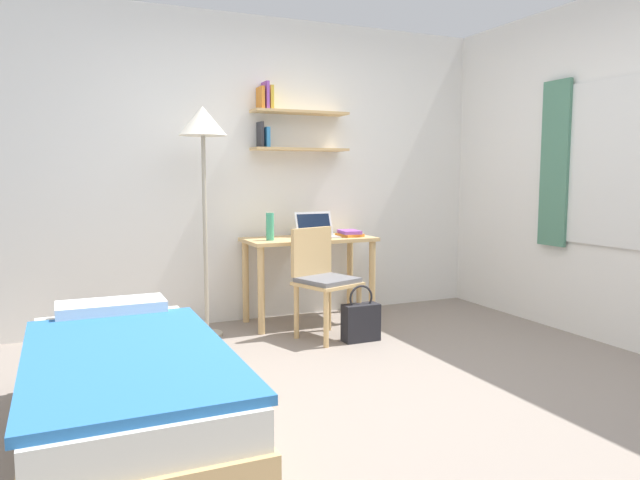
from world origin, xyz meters
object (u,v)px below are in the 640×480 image
(desk_chair, at_px, (323,277))
(laptop, at_px, (316,231))
(handbag, at_px, (361,321))
(water_bottle, at_px, (270,227))
(book_stack, at_px, (350,233))
(standing_lamp, at_px, (203,136))
(bed, at_px, (127,394))
(desk, at_px, (309,254))

(desk_chair, relative_size, laptop, 2.49)
(desk_chair, distance_m, handbag, 0.45)
(desk_chair, relative_size, water_bottle, 3.78)
(laptop, distance_m, water_bottle, 0.46)
(water_bottle, height_order, handbag, water_bottle)
(book_stack, height_order, handbag, book_stack)
(handbag, bearing_deg, laptop, 94.67)
(standing_lamp, distance_m, water_bottle, 0.89)
(bed, height_order, laptop, laptop)
(desk, xyz_separation_m, laptop, (0.07, 0.02, 0.19))
(bed, relative_size, book_stack, 7.74)
(desk_chair, height_order, standing_lamp, standing_lamp)
(desk_chair, xyz_separation_m, water_bottle, (-0.28, 0.42, 0.37))
(laptop, xyz_separation_m, water_bottle, (-0.44, -0.08, 0.06))
(desk, xyz_separation_m, standing_lamp, (-0.91, -0.09, 0.96))
(desk, distance_m, laptop, 0.21)
(desk, relative_size, laptop, 3.21)
(laptop, height_order, book_stack, laptop)
(standing_lamp, bearing_deg, handbag, -30.65)
(bed, xyz_separation_m, desk_chair, (1.60, 1.31, 0.24))
(desk, height_order, handbag, desk)
(bed, bearing_deg, book_stack, 40.37)
(desk_chair, distance_m, standing_lamp, 1.41)
(handbag, bearing_deg, desk, 100.61)
(desk, relative_size, desk_chair, 1.29)
(water_bottle, bearing_deg, desk, 9.78)
(desk, bearing_deg, book_stack, -7.74)
(water_bottle, bearing_deg, standing_lamp, -177.52)
(laptop, bearing_deg, handbag, -85.33)
(water_bottle, bearing_deg, handbag, -51.87)
(book_stack, bearing_deg, laptop, 166.52)
(bed, distance_m, laptop, 2.58)
(laptop, distance_m, book_stack, 0.30)
(bed, bearing_deg, laptop, 45.83)
(bed, xyz_separation_m, handbag, (1.82, 1.09, -0.09))
(bed, relative_size, handbag, 4.35)
(standing_lamp, xyz_separation_m, laptop, (0.98, 0.11, -0.77))
(water_bottle, bearing_deg, laptop, 10.73)
(standing_lamp, bearing_deg, laptop, 6.24)
(desk, distance_m, water_bottle, 0.45)
(desk, height_order, standing_lamp, standing_lamp)
(book_stack, bearing_deg, standing_lamp, -178.29)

